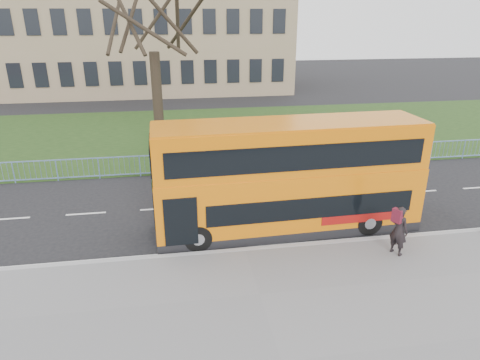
# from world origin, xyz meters

# --- Properties ---
(ground) EXTENTS (120.00, 120.00, 0.00)m
(ground) POSITION_xyz_m (0.00, 0.00, 0.00)
(ground) COLOR black
(ground) RESTS_ON ground
(kerb) EXTENTS (80.00, 0.20, 0.14)m
(kerb) POSITION_xyz_m (0.00, -1.55, 0.07)
(kerb) COLOR #939396
(kerb) RESTS_ON ground
(grass_verge) EXTENTS (80.00, 15.40, 0.08)m
(grass_verge) POSITION_xyz_m (0.00, 14.30, 0.04)
(grass_verge) COLOR #193412
(grass_verge) RESTS_ON ground
(guard_railing) EXTENTS (40.00, 0.12, 1.10)m
(guard_railing) POSITION_xyz_m (0.00, 6.60, 0.55)
(guard_railing) COLOR #7698D3
(guard_railing) RESTS_ON ground
(bare_tree) EXTENTS (9.57, 9.57, 13.66)m
(bare_tree) POSITION_xyz_m (-3.00, 10.00, 6.91)
(bare_tree) COLOR black
(bare_tree) RESTS_ON grass_verge
(civic_building) EXTENTS (30.00, 15.00, 14.00)m
(civic_building) POSITION_xyz_m (-5.00, 35.00, 7.00)
(civic_building) COLOR #877656
(civic_building) RESTS_ON ground
(yellow_bus) EXTENTS (9.92, 2.64, 4.13)m
(yellow_bus) POSITION_xyz_m (1.90, -0.02, 2.21)
(yellow_bus) COLOR orange
(yellow_bus) RESTS_ON ground
(pedestrian) EXTENTS (0.68, 0.76, 1.75)m
(pedestrian) POSITION_xyz_m (5.04, -2.62, 0.99)
(pedestrian) COLOR black
(pedestrian) RESTS_ON pavement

